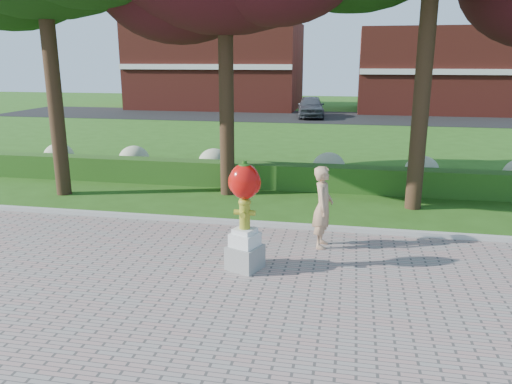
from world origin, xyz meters
TOP-DOWN VIEW (x-y plane):
  - ground at (0.00, 0.00)m, footprint 100.00×100.00m
  - curb at (0.00, 3.00)m, footprint 40.00×0.18m
  - lawn_hedge at (0.00, 7.00)m, footprint 24.00×0.70m
  - hydrangea_row at (0.57, 8.00)m, footprint 20.10×1.10m
  - street at (0.00, 28.00)m, footprint 50.00×8.00m
  - building_left at (-10.00, 34.00)m, footprint 14.00×8.00m
  - building_right at (8.00, 34.00)m, footprint 12.00×8.00m
  - hydrant_sculpture at (-0.23, 0.39)m, footprint 0.77×0.77m
  - woman at (1.18, 1.90)m, footprint 0.46×0.68m
  - parked_car at (-1.33, 27.66)m, footprint 2.30×4.67m

SIDE VIEW (x-z plane):
  - ground at x=0.00m, z-range 0.00..0.00m
  - street at x=0.00m, z-range 0.00..0.02m
  - curb at x=0.00m, z-range 0.00..0.15m
  - lawn_hedge at x=0.00m, z-range 0.00..0.80m
  - hydrangea_row at x=0.57m, z-range 0.06..1.04m
  - parked_car at x=-1.33m, z-range 0.02..1.55m
  - woman at x=1.18m, z-range 0.04..1.85m
  - hydrant_sculpture at x=-0.23m, z-range 0.10..2.28m
  - building_right at x=8.00m, z-range 0.00..6.40m
  - building_left at x=-10.00m, z-range 0.00..7.00m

